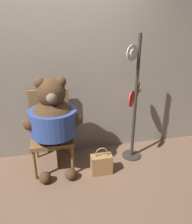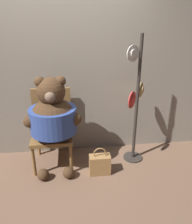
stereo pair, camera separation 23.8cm
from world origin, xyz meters
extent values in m
plane|color=brown|center=(0.00, 0.00, 0.00)|extent=(14.00, 14.00, 0.00)
cube|color=gray|center=(0.00, 0.64, 1.36)|extent=(8.00, 0.10, 2.72)
cylinder|color=olive|center=(-0.35, -0.01, 0.21)|extent=(0.04, 0.04, 0.42)
cylinder|color=olive|center=(0.13, -0.01, 0.21)|extent=(0.04, 0.04, 0.42)
cylinder|color=olive|center=(-0.35, 0.49, 0.21)|extent=(0.04, 0.04, 0.42)
cylinder|color=olive|center=(0.13, 0.49, 0.21)|extent=(0.04, 0.04, 0.42)
cube|color=olive|center=(-0.11, 0.24, 0.45)|extent=(0.54, 0.56, 0.05)
cube|color=olive|center=(-0.11, 0.50, 0.76)|extent=(0.54, 0.04, 0.57)
sphere|color=#4C331E|center=(-0.07, 0.16, 0.72)|extent=(0.59, 0.59, 0.59)
cylinder|color=#334C99|center=(-0.07, 0.16, 0.72)|extent=(0.60, 0.60, 0.32)
sphere|color=#4C331E|center=(-0.07, 0.16, 1.11)|extent=(0.35, 0.35, 0.35)
sphere|color=#4C331E|center=(-0.19, 0.16, 1.23)|extent=(0.13, 0.13, 0.13)
sphere|color=#4C331E|center=(0.05, 0.16, 1.23)|extent=(0.13, 0.13, 0.13)
sphere|color=#7A604C|center=(-0.07, 0.01, 1.09)|extent=(0.13, 0.13, 0.13)
sphere|color=#4C331E|center=(-0.35, 0.08, 0.75)|extent=(0.17, 0.17, 0.17)
sphere|color=#4C331E|center=(0.21, 0.08, 0.75)|extent=(0.17, 0.17, 0.17)
sphere|color=#4C331E|center=(-0.23, -0.11, 0.08)|extent=(0.15, 0.15, 0.15)
sphere|color=#4C331E|center=(0.09, -0.11, 0.08)|extent=(0.15, 0.15, 0.15)
cylinder|color=#332D28|center=(1.05, 0.22, 0.01)|extent=(0.28, 0.28, 0.02)
cylinder|color=#332D28|center=(1.05, 0.22, 0.88)|extent=(0.04, 0.04, 1.77)
cylinder|color=red|center=(0.94, 0.08, 0.98)|extent=(0.15, 0.18, 0.22)
cylinder|color=red|center=(0.94, 0.08, 0.98)|extent=(0.10, 0.11, 0.11)
cylinder|color=silver|center=(0.93, 0.16, 1.54)|extent=(0.18, 0.11, 0.20)
cylinder|color=silver|center=(0.93, 0.16, 1.54)|extent=(0.10, 0.08, 0.10)
cylinder|color=tan|center=(1.13, 0.35, 1.02)|extent=(0.13, 0.19, 0.21)
cylinder|color=tan|center=(1.13, 0.35, 1.02)|extent=(0.11, 0.12, 0.10)
cube|color=#A87A47|center=(0.51, -0.07, 0.14)|extent=(0.28, 0.15, 0.27)
torus|color=#A87A47|center=(0.51, -0.07, 0.31)|extent=(0.17, 0.02, 0.17)
camera|label=1|loc=(-0.07, -2.41, 1.91)|focal=35.00mm
camera|label=2|loc=(0.16, -2.45, 1.91)|focal=35.00mm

